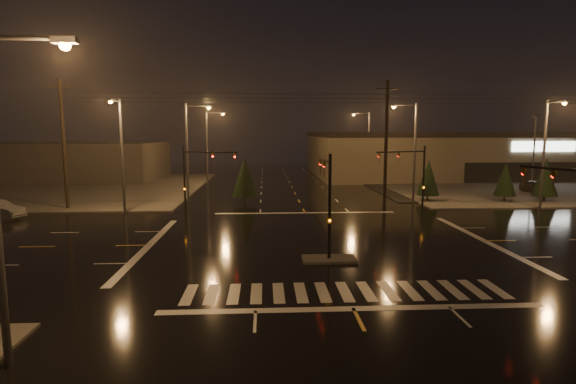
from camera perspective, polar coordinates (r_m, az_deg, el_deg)
The scene contains 27 objects.
ground at distance 29.51m, azimuth 4.11°, elevation -6.48°, with size 140.00×140.00×0.00m, color black.
sidewalk_ne at distance 67.75m, azimuth 26.74°, elevation 0.78°, with size 36.00×36.00×0.12m, color #484640.
sidewalk_nw at distance 64.48m, azimuth -27.16°, elevation 0.44°, with size 36.00×36.00×0.12m, color #484640.
median_island at distance 25.67m, azimuth 5.22°, elevation -8.48°, with size 3.00×1.60×0.15m, color #484640.
crosswalk at distance 21.00m, azimuth 7.21°, elevation -12.43°, with size 15.00×2.60×0.01m, color beige.
stop_bar_near at distance 19.16m, azimuth 8.30°, elevation -14.45°, with size 16.00×0.50×0.01m, color beige.
stop_bar_far at distance 40.21m, azimuth 2.17°, elevation -2.66°, with size 16.00×0.50×0.01m, color beige.
parking_lot at distance 68.72m, azimuth 31.18°, elevation 0.56°, with size 50.00×24.00×0.08m, color black.
retail_building at distance 83.87m, azimuth 24.47°, elevation 4.67°, with size 60.20×28.30×7.20m.
commercial_block at distance 77.21m, azimuth -27.06°, elevation 3.54°, with size 30.00×18.00×5.60m, color #413D3A.
signal_mast_median at distance 25.81m, azimuth 5.03°, elevation -0.04°, with size 0.25×4.59×6.00m.
signal_mast_ne at distance 40.84m, azimuth 15.72°, elevation 2.58°, with size 4.84×1.86×6.00m.
signal_mast_nw at distance 39.13m, azimuth -11.69°, elevation 2.50°, with size 4.84×1.86×6.00m.
streetlight_0 at distance 15.46m, azimuth -32.39°, elevation 1.31°, with size 2.77×0.32×10.00m.
streetlight_1 at distance 47.04m, azimuth -12.36°, elevation 5.77°, with size 2.77×0.32×10.00m.
streetlight_2 at distance 62.87m, azimuth -10.01°, elevation 6.26°, with size 2.77×0.32×10.00m.
streetlight_3 at distance 46.82m, azimuth 15.47°, elevation 5.67°, with size 2.77×0.32×10.00m.
streetlight_4 at distance 66.09m, azimuth 9.97°, elevation 6.32°, with size 2.77×0.32×10.00m.
streetlight_5 at distance 41.50m, azimuth -20.49°, elevation 5.25°, with size 0.32×2.77×10.00m.
streetlight_6 at distance 47.16m, azimuth 29.98°, elevation 4.94°, with size 0.32×2.77×10.00m.
utility_pole_0 at distance 46.23m, azimuth -26.60°, elevation 5.52°, with size 2.20×0.32×12.00m.
utility_pole_1 at distance 43.97m, azimuth 12.35°, elevation 6.08°, with size 2.20×0.32×12.00m.
conifer_0 at distance 48.57m, azimuth 17.39°, elevation 1.76°, with size 2.32×2.32×4.32m.
conifer_1 at distance 50.99m, azimuth 25.89°, elevation 1.47°, with size 2.17×2.17×4.09m.
conifer_2 at distance 52.91m, azimuth 29.89°, elevation 1.67°, with size 2.47×2.47×4.56m.
conifer_3 at distance 45.64m, azimuth -5.50°, elevation 2.00°, with size 2.60×2.60×4.77m.
car_parked at distance 59.87m, azimuth 29.08°, elevation 0.54°, with size 1.88×4.66×1.59m, color black.
Camera 1 is at (-3.60, -28.40, 7.19)m, focal length 28.00 mm.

